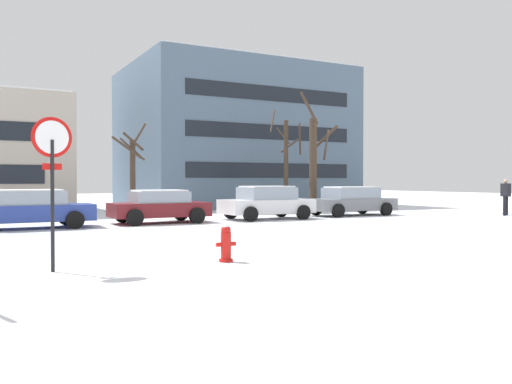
% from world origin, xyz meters
% --- Properties ---
extents(ground_plane, '(120.00, 120.00, 0.00)m').
position_xyz_m(ground_plane, '(0.00, 0.00, 0.00)').
color(ground_plane, white).
extents(road_surface, '(80.00, 8.43, 0.00)m').
position_xyz_m(road_surface, '(0.00, 3.21, 0.00)').
color(road_surface, silver).
rests_on(road_surface, ground).
extents(stop_sign, '(0.75, 0.17, 2.91)m').
position_xyz_m(stop_sign, '(-2.52, -1.57, 2.04)').
color(stop_sign, black).
rests_on(stop_sign, ground).
extents(fire_hydrant, '(0.44, 0.30, 0.80)m').
position_xyz_m(fire_hydrant, '(0.89, -1.96, 0.40)').
color(fire_hydrant, red).
rests_on(fire_hydrant, ground).
extents(parked_car_blue, '(4.43, 2.03, 1.40)m').
position_xyz_m(parked_car_blue, '(-2.01, 8.45, 0.72)').
color(parked_car_blue, '#283D93').
rests_on(parked_car_blue, ground).
extents(parked_car_maroon, '(3.89, 2.05, 1.34)m').
position_xyz_m(parked_car_maroon, '(2.90, 8.65, 0.69)').
color(parked_car_maroon, maroon).
rests_on(parked_car_maroon, ground).
extents(parked_car_white, '(4.07, 2.13, 1.48)m').
position_xyz_m(parked_car_white, '(7.81, 8.53, 0.75)').
color(parked_car_white, white).
rests_on(parked_car_white, ground).
extents(parked_car_gray, '(4.51, 2.03, 1.43)m').
position_xyz_m(parked_car_gray, '(12.72, 8.78, 0.73)').
color(parked_car_gray, slate).
rests_on(parked_car_gray, ground).
extents(pedestrian_crossing, '(0.51, 0.42, 1.80)m').
position_xyz_m(pedestrian_crossing, '(19.36, 5.10, 1.05)').
color(pedestrian_crossing, black).
rests_on(pedestrian_crossing, ground).
extents(tree_far_left, '(1.62, 1.62, 4.33)m').
position_xyz_m(tree_far_left, '(2.65, 11.69, 2.10)').
color(tree_far_left, '#423326').
rests_on(tree_far_left, ground).
extents(tree_far_mid, '(2.19, 2.18, 5.67)m').
position_xyz_m(tree_far_mid, '(11.34, 12.61, 2.75)').
color(tree_far_mid, '#423326').
rests_on(tree_far_mid, ground).
extents(tree_far_right, '(1.72, 1.92, 6.34)m').
position_xyz_m(tree_far_right, '(12.04, 11.01, 2.73)').
color(tree_far_right, '#423326').
rests_on(tree_far_right, ground).
extents(building_far_right, '(14.10, 11.26, 9.44)m').
position_xyz_m(building_far_right, '(12.50, 21.71, 4.72)').
color(building_far_right, slate).
rests_on(building_far_right, ground).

